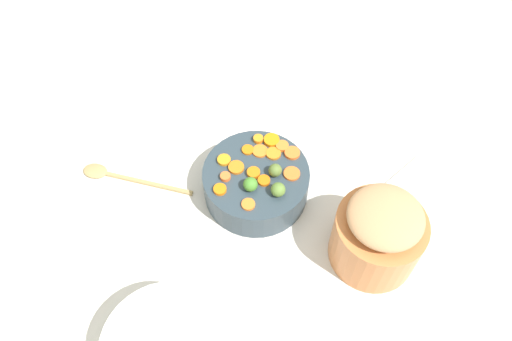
% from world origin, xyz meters
% --- Properties ---
extents(tabletop, '(2.40, 2.40, 0.02)m').
position_xyz_m(tabletop, '(0.00, 0.00, 0.01)').
color(tabletop, silver).
rests_on(tabletop, ground).
extents(serving_bowl_carrots, '(0.26, 0.26, 0.09)m').
position_xyz_m(serving_bowl_carrots, '(-0.02, -0.05, 0.06)').
color(serving_bowl_carrots, '#2E3D47').
rests_on(serving_bowl_carrots, tabletop).
extents(metal_pot, '(0.20, 0.20, 0.15)m').
position_xyz_m(metal_pot, '(-0.34, -0.01, 0.09)').
color(metal_pot, '#C4733E').
rests_on(metal_pot, tabletop).
extents(stuffing_mound, '(0.16, 0.16, 0.05)m').
position_xyz_m(stuffing_mound, '(-0.34, -0.01, 0.20)').
color(stuffing_mound, tan).
rests_on(stuffing_mound, metal_pot).
extents(carrot_slice_0, '(0.06, 0.06, 0.01)m').
position_xyz_m(carrot_slice_0, '(-0.01, -0.15, 0.11)').
color(carrot_slice_0, orange).
rests_on(carrot_slice_0, serving_bowl_carrots).
extents(carrot_slice_1, '(0.03, 0.03, 0.01)m').
position_xyz_m(carrot_slice_1, '(0.02, -0.14, 0.11)').
color(carrot_slice_1, orange).
rests_on(carrot_slice_1, serving_bowl_carrots).
extents(carrot_slice_2, '(0.04, 0.04, 0.01)m').
position_xyz_m(carrot_slice_2, '(-0.01, -0.04, 0.11)').
color(carrot_slice_2, orange).
rests_on(carrot_slice_2, serving_bowl_carrots).
extents(carrot_slice_3, '(0.05, 0.05, 0.01)m').
position_xyz_m(carrot_slice_3, '(-0.10, -0.08, 0.11)').
color(carrot_slice_3, orange).
rests_on(carrot_slice_3, serving_bowl_carrots).
extents(carrot_slice_4, '(0.04, 0.04, 0.01)m').
position_xyz_m(carrot_slice_4, '(-0.05, -0.03, 0.11)').
color(carrot_slice_4, orange).
rests_on(carrot_slice_4, serving_bowl_carrots).
extents(carrot_slice_5, '(0.04, 0.04, 0.01)m').
position_xyz_m(carrot_slice_5, '(0.04, 0.04, 0.11)').
color(carrot_slice_5, orange).
rests_on(carrot_slice_5, serving_bowl_carrots).
extents(carrot_slice_6, '(0.03, 0.03, 0.01)m').
position_xyz_m(carrot_slice_6, '(0.04, -0.00, 0.11)').
color(carrot_slice_6, orange).
rests_on(carrot_slice_6, serving_bowl_carrots).
extents(carrot_slice_7, '(0.04, 0.04, 0.01)m').
position_xyz_m(carrot_slice_7, '(0.07, -0.04, 0.11)').
color(carrot_slice_7, orange).
rests_on(carrot_slice_7, serving_bowl_carrots).
extents(carrot_slice_8, '(0.04, 0.04, 0.01)m').
position_xyz_m(carrot_slice_8, '(0.03, -0.04, 0.11)').
color(carrot_slice_8, orange).
rests_on(carrot_slice_8, serving_bowl_carrots).
extents(carrot_slice_9, '(0.05, 0.05, 0.01)m').
position_xyz_m(carrot_slice_9, '(-0.00, -0.11, 0.11)').
color(carrot_slice_9, orange).
rests_on(carrot_slice_9, serving_bowl_carrots).
extents(carrot_slice_10, '(0.03, 0.03, 0.01)m').
position_xyz_m(carrot_slice_10, '(0.03, -0.10, 0.11)').
color(carrot_slice_10, orange).
rests_on(carrot_slice_10, serving_bowl_carrots).
extents(carrot_slice_11, '(0.05, 0.05, 0.01)m').
position_xyz_m(carrot_slice_11, '(-0.04, 0.04, 0.11)').
color(carrot_slice_11, orange).
rests_on(carrot_slice_11, serving_bowl_carrots).
extents(carrot_slice_12, '(0.05, 0.05, 0.01)m').
position_xyz_m(carrot_slice_12, '(-0.03, -0.11, 0.11)').
color(carrot_slice_12, orange).
rests_on(carrot_slice_12, serving_bowl_carrots).
extents(carrot_slice_13, '(0.04, 0.04, 0.01)m').
position_xyz_m(carrot_slice_13, '(-0.07, -0.14, 0.11)').
color(carrot_slice_13, orange).
rests_on(carrot_slice_13, serving_bowl_carrots).
extents(carrot_slice_14, '(0.04, 0.04, 0.01)m').
position_xyz_m(carrot_slice_14, '(-0.04, -0.14, 0.11)').
color(carrot_slice_14, orange).
rests_on(carrot_slice_14, serving_bowl_carrots).
extents(brussels_sprout_0, '(0.03, 0.03, 0.03)m').
position_xyz_m(brussels_sprout_0, '(-0.09, -0.01, 0.13)').
color(brussels_sprout_0, '#5A7B33').
rests_on(brussels_sprout_0, serving_bowl_carrots).
extents(brussels_sprout_1, '(0.03, 0.03, 0.03)m').
position_xyz_m(brussels_sprout_1, '(-0.03, 0.00, 0.13)').
color(brussels_sprout_1, '#46842C').
rests_on(brussels_sprout_1, serving_bowl_carrots).
extents(brussels_sprout_2, '(0.03, 0.03, 0.03)m').
position_xyz_m(brussels_sprout_2, '(-0.06, -0.06, 0.12)').
color(brussels_sprout_2, '#576F30').
rests_on(brussels_sprout_2, serving_bowl_carrots).
extents(wooden_spoon, '(0.30, 0.09, 0.01)m').
position_xyz_m(wooden_spoon, '(0.34, 0.07, 0.03)').
color(wooden_spoon, tan).
rests_on(wooden_spoon, tabletop).
extents(dish_towel, '(0.18, 0.18, 0.01)m').
position_xyz_m(dish_towel, '(-0.40, -0.25, 0.02)').
color(dish_towel, silver).
rests_on(dish_towel, tabletop).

